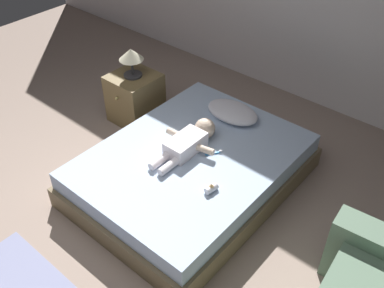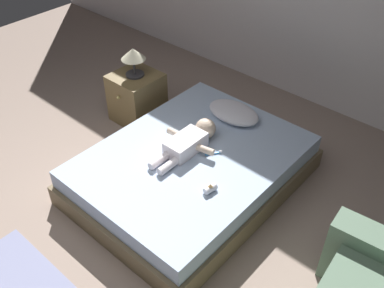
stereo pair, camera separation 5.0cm
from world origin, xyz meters
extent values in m
plane|color=gray|center=(0.00, 0.00, 0.00)|extent=(8.00, 8.00, 0.00)
cube|color=brown|center=(0.24, 1.10, 0.09)|extent=(1.43, 1.88, 0.19)
cube|color=#A9BDD9|center=(0.24, 1.10, 0.27)|extent=(1.37, 1.80, 0.16)
ellipsoid|color=silver|center=(0.18, 1.72, 0.41)|extent=(0.50, 0.32, 0.12)
cube|color=white|center=(0.17, 1.09, 0.41)|extent=(0.20, 0.35, 0.13)
sphere|color=beige|center=(0.17, 1.34, 0.44)|extent=(0.18, 0.18, 0.18)
cylinder|color=beige|center=(0.01, 1.14, 0.41)|extent=(0.15, 0.07, 0.06)
cylinder|color=beige|center=(0.34, 1.14, 0.41)|extent=(0.16, 0.08, 0.06)
cylinder|color=white|center=(0.12, 0.83, 0.38)|extent=(0.06, 0.19, 0.06)
cylinder|color=white|center=(0.22, 0.83, 0.38)|extent=(0.06, 0.19, 0.06)
cube|color=#3190DA|center=(0.37, 1.20, 0.35)|extent=(0.08, 0.11, 0.01)
cube|color=white|center=(0.41, 1.26, 0.37)|extent=(0.03, 0.03, 0.01)
cube|color=brown|center=(-0.83, 1.47, 0.25)|extent=(0.44, 0.44, 0.51)
sphere|color=tan|center=(-0.83, 1.24, 0.36)|extent=(0.03, 0.03, 0.03)
cylinder|color=#333338|center=(-0.83, 1.47, 0.52)|extent=(0.18, 0.18, 0.02)
cylinder|color=#333338|center=(-0.83, 1.47, 0.60)|extent=(0.02, 0.02, 0.16)
cone|color=beige|center=(-0.83, 1.47, 0.74)|extent=(0.23, 0.23, 0.11)
cylinder|color=white|center=(0.63, 0.86, 0.37)|extent=(0.07, 0.11, 0.05)
cone|color=#F1BD76|center=(0.63, 0.86, 0.41)|extent=(0.04, 0.04, 0.02)
camera|label=1|loc=(1.99, -0.96, 2.63)|focal=40.58mm
camera|label=2|loc=(2.03, -0.93, 2.63)|focal=40.58mm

